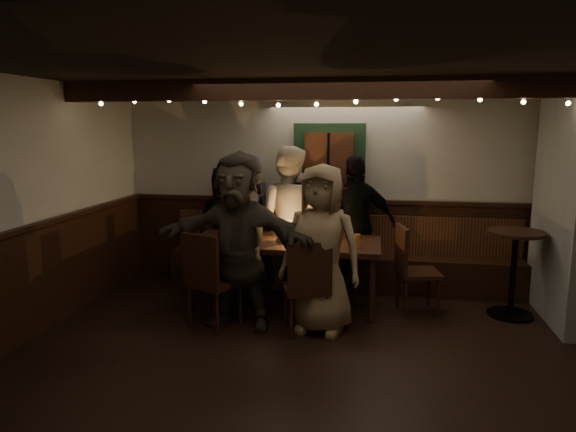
% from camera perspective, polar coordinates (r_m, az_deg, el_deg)
% --- Properties ---
extents(room, '(6.02, 5.01, 2.62)m').
position_cam_1_polar(room, '(5.92, 15.85, -0.56)').
color(room, black).
rests_on(room, ground).
extents(dining_table, '(2.22, 0.95, 0.96)m').
position_cam_1_polar(dining_table, '(6.03, -0.35, -3.38)').
color(dining_table, black).
rests_on(dining_table, ground).
extents(chair_near_left, '(0.61, 0.61, 1.04)m').
position_cam_1_polar(chair_near_left, '(5.44, -8.85, -6.54)').
color(chair_near_left, black).
rests_on(chair_near_left, ground).
extents(chair_near_right, '(0.57, 0.57, 1.00)m').
position_cam_1_polar(chair_near_right, '(5.23, 2.19, -7.36)').
color(chair_near_right, black).
rests_on(chair_near_right, ground).
extents(chair_end, '(0.53, 0.53, 1.01)m').
position_cam_1_polar(chair_end, '(6.02, 13.45, -5.22)').
color(chair_end, black).
rests_on(chair_end, ground).
extents(high_top, '(0.61, 0.61, 0.98)m').
position_cam_1_polar(high_top, '(6.26, 23.82, -4.76)').
color(high_top, black).
rests_on(high_top, ground).
extents(person_a, '(0.91, 0.73, 1.62)m').
position_cam_1_polar(person_a, '(6.86, -6.80, -1.05)').
color(person_a, black).
rests_on(person_a, ground).
extents(person_b, '(0.72, 0.55, 1.76)m').
position_cam_1_polar(person_b, '(6.76, -4.29, -0.59)').
color(person_b, '#272530').
rests_on(person_b, ground).
extents(person_c, '(1.01, 0.84, 1.87)m').
position_cam_1_polar(person_c, '(6.67, -0.04, -0.24)').
color(person_c, beige).
rests_on(person_c, ground).
extents(person_d, '(1.14, 0.90, 1.54)m').
position_cam_1_polar(person_d, '(6.62, 4.49, -1.78)').
color(person_d, '#3C0909').
rests_on(person_d, ground).
extents(person_e, '(1.11, 0.70, 1.76)m').
position_cam_1_polar(person_e, '(6.60, 7.53, -0.92)').
color(person_e, black).
rests_on(person_e, ground).
extents(person_f, '(1.79, 0.76, 1.87)m').
position_cam_1_polar(person_f, '(5.42, -5.52, -2.69)').
color(person_f, '#3E3428').
rests_on(person_f, ground).
extents(person_g, '(0.95, 0.71, 1.75)m').
position_cam_1_polar(person_g, '(5.27, 3.72, -3.70)').
color(person_g, '#987A55').
rests_on(person_g, ground).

